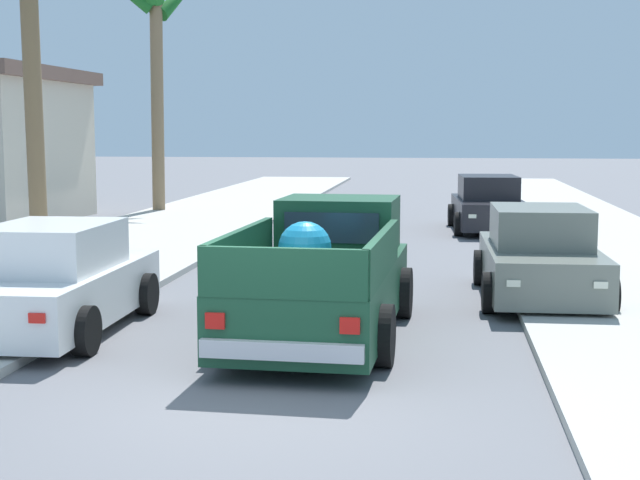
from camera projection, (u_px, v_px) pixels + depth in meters
ground_plane at (256, 403)px, 9.57m from camera, size 160.00×160.00×0.00m
sidewalk_left at (128, 245)px, 22.08m from camera, size 4.93×60.00×0.12m
sidewalk_right at (603, 253)px, 20.66m from camera, size 4.93×60.00×0.12m
curb_left at (171, 246)px, 21.95m from camera, size 0.16×60.00×0.10m
curb_right at (555, 252)px, 20.80m from camera, size 0.16×60.00×0.10m
pickup_truck at (324, 278)px, 12.71m from camera, size 2.37×5.28×1.80m
car_left_near at (488, 205)px, 25.55m from camera, size 2.20×4.33×1.54m
car_right_near at (540, 257)px, 15.37m from camera, size 2.06×4.28×1.54m
car_left_mid at (55, 282)px, 12.84m from camera, size 2.09×4.29×1.54m
palm_tree_left_mid at (155, 12)px, 30.22m from camera, size 3.71×3.84×8.16m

